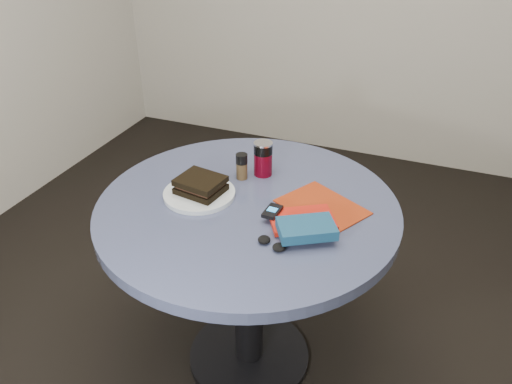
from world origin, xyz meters
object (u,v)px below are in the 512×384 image
(table, at_px, (248,243))
(novel, at_px, (306,228))
(magazine, at_px, (322,207))
(headphones, at_px, (271,243))
(soda_can, at_px, (263,159))
(sandwich, at_px, (201,185))
(mp3_player, at_px, (272,211))
(plate, at_px, (199,194))
(pepper_grinder, at_px, (242,166))
(red_book, at_px, (302,220))

(table, height_order, novel, novel)
(magazine, height_order, headphones, headphones)
(soda_can, bearing_deg, sandwich, -123.62)
(novel, bearing_deg, mp3_player, 123.45)
(table, relative_size, mp3_player, 12.71)
(table, height_order, magazine, magazine)
(plate, distance_m, pepper_grinder, 0.19)
(table, xyz_separation_m, sandwich, (-0.16, -0.01, 0.20))
(plate, bearing_deg, magazine, 11.29)
(red_book, bearing_deg, table, 137.12)
(sandwich, bearing_deg, mp3_player, -8.79)
(headphones, bearing_deg, soda_can, 114.09)
(soda_can, bearing_deg, headphones, -65.91)
(pepper_grinder, bearing_deg, headphones, -55.06)
(soda_can, bearing_deg, red_book, -47.79)
(magazine, xyz_separation_m, mp3_player, (-0.13, -0.12, 0.02))
(table, xyz_separation_m, novel, (0.23, -0.12, 0.20))
(pepper_grinder, height_order, magazine, pepper_grinder)
(table, relative_size, red_book, 5.12)
(headphones, bearing_deg, pepper_grinder, 124.94)
(table, height_order, headphones, headphones)
(plate, bearing_deg, red_book, -4.34)
(plate, height_order, red_book, red_book)
(red_book, relative_size, headphones, 1.96)
(table, distance_m, headphones, 0.30)
(table, height_order, pepper_grinder, pepper_grinder)
(table, relative_size, novel, 6.03)
(novel, relative_size, headphones, 1.66)
(red_book, relative_size, mp3_player, 2.48)
(table, relative_size, pepper_grinder, 10.51)
(sandwich, relative_size, headphones, 1.65)
(red_book, bearing_deg, headphones, -138.98)
(novel, xyz_separation_m, mp3_player, (-0.13, 0.06, -0.01))
(pepper_grinder, relative_size, red_book, 0.49)
(table, xyz_separation_m, plate, (-0.17, -0.02, 0.17))
(table, relative_size, soda_can, 7.92)
(sandwich, relative_size, pepper_grinder, 1.73)
(plate, bearing_deg, headphones, -28.21)
(pepper_grinder, xyz_separation_m, magazine, (0.32, -0.08, -0.05))
(headphones, bearing_deg, novel, 41.27)
(plate, xyz_separation_m, red_book, (0.37, -0.03, 0.01))
(plate, xyz_separation_m, sandwich, (0.00, 0.00, 0.03))
(table, relative_size, headphones, 10.01)
(sandwich, distance_m, soda_can, 0.26)
(plate, relative_size, magazine, 0.92)
(soda_can, relative_size, headphones, 1.26)
(novel, bearing_deg, red_book, 84.60)
(magazine, relative_size, red_book, 1.34)
(plate, relative_size, novel, 1.46)
(sandwich, distance_m, headphones, 0.36)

